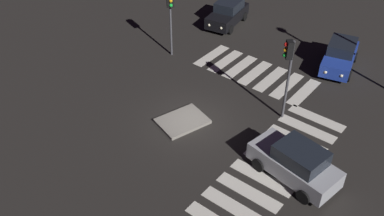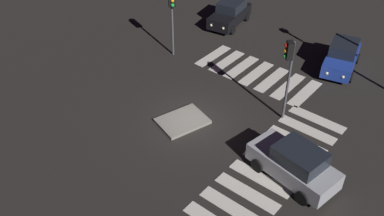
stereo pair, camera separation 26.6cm
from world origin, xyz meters
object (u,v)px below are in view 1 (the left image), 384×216
at_px(traffic_light_east, 288,61).
at_px(car_silver, 295,163).
at_px(car_blue, 340,56).
at_px(traffic_light_north, 170,9).
at_px(traffic_island, 182,121).
at_px(car_black, 228,13).

bearing_deg(traffic_light_east, car_silver, 83.06).
xyz_separation_m(car_blue, car_silver, (-10.54, -2.42, 0.04)).
relative_size(car_blue, traffic_light_east, 0.92).
distance_m(car_silver, traffic_light_north, 13.05).
bearing_deg(traffic_light_north, traffic_island, -4.07).
distance_m(car_silver, traffic_light_east, 5.26).
height_order(traffic_island, traffic_light_north, traffic_light_north).
relative_size(traffic_island, car_black, 0.70).
relative_size(traffic_island, traffic_light_north, 0.67).
xyz_separation_m(car_silver, traffic_light_east, (3.60, 2.75, 2.68)).
distance_m(traffic_island, car_silver, 6.72).
bearing_deg(traffic_light_north, traffic_light_east, 32.10).
relative_size(traffic_island, traffic_light_east, 0.64).
bearing_deg(traffic_island, car_black, 23.60).
xyz_separation_m(car_blue, traffic_light_east, (-6.94, 0.33, 2.72)).
xyz_separation_m(traffic_island, car_black, (11.31, 4.94, 0.80)).
bearing_deg(traffic_light_north, car_blue, 71.35).
relative_size(car_silver, traffic_light_north, 1.00).
bearing_deg(traffic_light_north, car_black, 128.75).
distance_m(car_blue, car_silver, 10.81).
xyz_separation_m(traffic_island, car_blue, (10.67, -4.25, 0.79)).
bearing_deg(traffic_island, traffic_light_north, 45.31).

